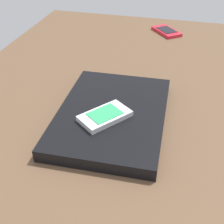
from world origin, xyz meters
TOP-DOWN VIEW (x-y plane):
  - desk_surface at (0.00, 0.00)cm, footprint 120.00×80.00cm
  - laptop_closed at (-7.00, -1.30)cm, footprint 31.16×22.51cm
  - cell_phone_on_laptop at (-10.13, -0.64)cm, footprint 11.29×10.56cm
  - cell_phone_on_desk at (45.82, -7.02)cm, footprint 11.75×11.05cm

SIDE VIEW (x-z plane):
  - desk_surface at x=0.00cm, z-range 0.00..3.00cm
  - cell_phone_on_desk at x=45.82cm, z-range 2.97..4.11cm
  - laptop_closed at x=-7.00cm, z-range 3.00..5.52cm
  - cell_phone_on_laptop at x=-10.13cm, z-range 5.49..6.70cm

